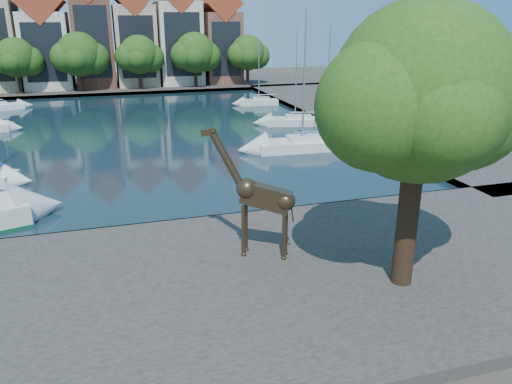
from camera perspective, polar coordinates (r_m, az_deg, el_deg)
ground at (r=26.38m, az=-8.81°, el=-4.04°), size 160.00×160.00×0.00m
water_basin at (r=49.25m, az=-12.89°, el=6.80°), size 38.00×50.00×0.08m
near_quay at (r=20.07m, az=-5.90°, el=-11.07°), size 50.00×14.00×0.50m
far_quay at (r=80.75m, az=-14.71°, el=11.59°), size 60.00×16.00×0.50m
right_quay at (r=56.53m, az=13.49°, el=8.56°), size 14.00×52.00×0.50m
plane_tree at (r=18.61m, az=18.60°, el=10.00°), size 8.32×6.40×10.62m
townhouse_west_inner at (r=80.45m, az=-22.91°, el=15.81°), size 6.43×9.18×15.15m
townhouse_center at (r=80.08m, az=-18.20°, el=17.06°), size 5.44×9.18×16.93m
townhouse_east_inner at (r=80.24m, az=-13.69°, el=17.01°), size 5.94×9.18×15.79m
townhouse_east_mid at (r=80.90m, az=-8.90°, el=17.58°), size 6.43×9.18×16.65m
townhouse_east_end at (r=82.11m, az=-4.17°, el=17.08°), size 5.44×9.18×14.43m
far_tree_west at (r=75.53m, az=-25.68°, el=13.55°), size 6.76×5.20×7.36m
far_tree_mid_west at (r=74.78m, az=-19.48°, el=14.45°), size 7.80×6.00×8.00m
far_tree_mid_east at (r=74.91m, az=-13.17°, el=14.91°), size 7.02×5.40×7.52m
far_tree_east at (r=75.87m, az=-6.93°, el=15.39°), size 7.54×5.80×7.84m
far_tree_far_east at (r=77.66m, az=-0.90°, el=15.50°), size 6.76×5.20×7.36m
giraffe_statue at (r=21.08m, az=0.35°, el=-0.44°), size 3.63×2.16×5.57m
sailboat_right_a at (r=41.03m, az=5.30°, el=5.64°), size 7.66×3.06×10.95m
sailboat_right_b at (r=44.07m, az=7.94°, el=6.32°), size 6.96×4.28×9.70m
sailboat_right_c at (r=50.75m, az=4.48°, el=8.24°), size 6.23×3.43×9.13m
sailboat_right_d at (r=62.37m, az=0.33°, el=10.39°), size 4.85×2.33×7.90m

